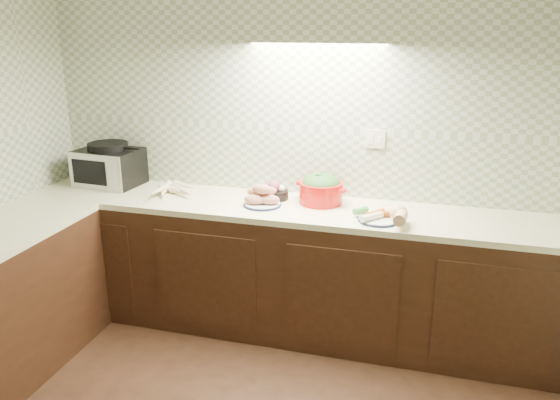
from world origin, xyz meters
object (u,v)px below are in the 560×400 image
(veg_plate, at_px, (387,215))
(parsnip_pile, at_px, (174,188))
(onion_bowl, at_px, (276,192))
(dutch_oven, at_px, (321,189))
(sweet_potato_plate, at_px, (262,198))
(toaster_oven, at_px, (109,165))

(veg_plate, bearing_deg, parsnip_pile, 172.59)
(onion_bowl, distance_m, dutch_oven, 0.32)
(sweet_potato_plate, distance_m, onion_bowl, 0.16)
(toaster_oven, relative_size, parsnip_pile, 1.20)
(onion_bowl, bearing_deg, toaster_oven, 179.74)
(parsnip_pile, relative_size, dutch_oven, 1.05)
(toaster_oven, xyz_separation_m, parsnip_pile, (0.55, -0.06, -0.11))
(parsnip_pile, bearing_deg, onion_bowl, 4.53)
(onion_bowl, bearing_deg, sweet_potato_plate, -108.35)
(dutch_oven, bearing_deg, onion_bowl, -160.61)
(toaster_oven, distance_m, veg_plate, 2.08)
(dutch_oven, bearing_deg, parsnip_pile, -157.08)
(onion_bowl, relative_size, veg_plate, 0.46)
(parsnip_pile, distance_m, sweet_potato_plate, 0.69)
(sweet_potato_plate, bearing_deg, veg_plate, -6.90)
(parsnip_pile, relative_size, onion_bowl, 2.34)
(onion_bowl, height_order, dutch_oven, dutch_oven)
(sweet_potato_plate, xyz_separation_m, onion_bowl, (0.05, 0.15, -0.00))
(toaster_oven, height_order, onion_bowl, toaster_oven)
(veg_plate, bearing_deg, onion_bowl, 161.81)
(toaster_oven, xyz_separation_m, sweet_potato_plate, (1.24, -0.16, -0.10))
(parsnip_pile, xyz_separation_m, onion_bowl, (0.73, 0.06, 0.01))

